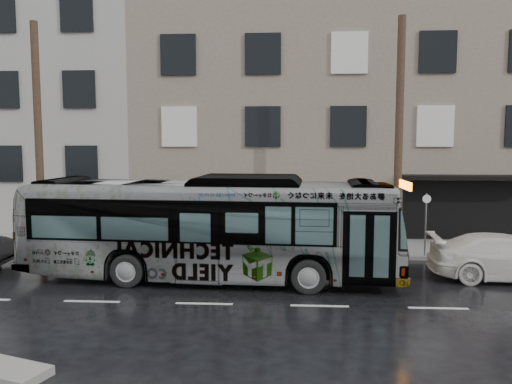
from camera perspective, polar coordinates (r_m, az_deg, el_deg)
ground at (r=16.67m, az=-4.52°, el=-9.93°), size 120.00×120.00×0.00m
sidewalk at (r=21.38m, az=-2.69°, el=-6.23°), size 90.00×3.60×0.15m
building_taupe at (r=28.75m, az=9.02°, el=7.62°), size 20.00×12.00×11.00m
utility_pole_front at (r=19.66m, az=16.01°, el=5.95°), size 0.30×0.30×9.00m
utility_pole_rear at (r=21.54m, az=-23.60°, el=5.65°), size 0.30×0.30×9.00m
sign_post at (r=20.17m, az=18.81°, el=-3.56°), size 0.06×0.06×2.40m
bus at (r=16.39m, az=-5.22°, el=-4.08°), size 12.41×3.64×3.41m
white_sedan at (r=18.38m, az=27.00°, el=-6.69°), size 5.24×2.48×1.48m
slush_pile at (r=11.31m, az=-26.91°, el=-17.75°), size 1.96×1.32×0.18m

